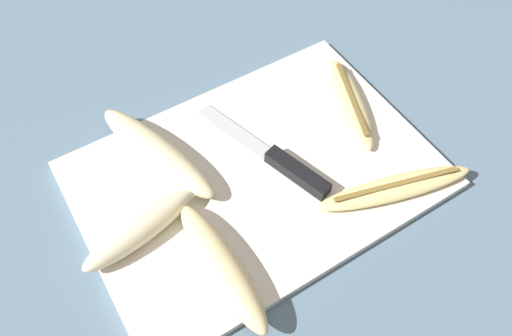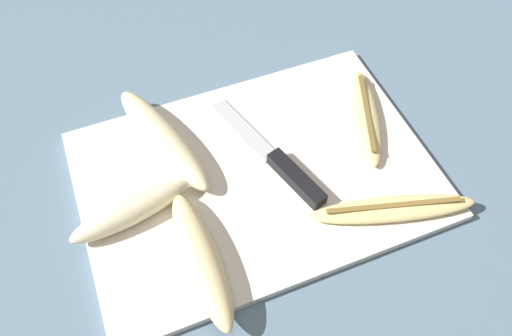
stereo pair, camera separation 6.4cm
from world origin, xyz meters
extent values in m
plane|color=slate|center=(0.00, 0.00, 0.00)|extent=(4.00, 4.00, 0.00)
cube|color=silver|center=(0.00, 0.00, 0.01)|extent=(0.45, 0.32, 0.01)
cube|color=black|center=(0.04, -0.03, 0.02)|extent=(0.05, 0.10, 0.02)
cube|color=#B7BABF|center=(0.01, 0.07, 0.01)|extent=(0.06, 0.13, 0.00)
ellipsoid|color=#EDD689|center=(0.13, -0.12, 0.02)|extent=(0.21, 0.09, 0.02)
cube|color=olive|center=(0.13, -0.12, 0.03)|extent=(0.16, 0.05, 0.00)
ellipsoid|color=beige|center=(-0.10, 0.09, 0.03)|extent=(0.10, 0.21, 0.03)
ellipsoid|color=beige|center=(-0.11, -0.10, 0.03)|extent=(0.04, 0.18, 0.03)
ellipsoid|color=#DBC684|center=(0.17, 0.03, 0.02)|extent=(0.09, 0.17, 0.02)
cube|color=brown|center=(0.17, 0.03, 0.03)|extent=(0.06, 0.13, 0.00)
ellipsoid|color=beige|center=(-0.16, -0.01, 0.03)|extent=(0.16, 0.06, 0.03)
camera|label=1|loc=(-0.19, -0.31, 0.55)|focal=35.00mm
camera|label=2|loc=(-0.13, -0.34, 0.55)|focal=35.00mm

